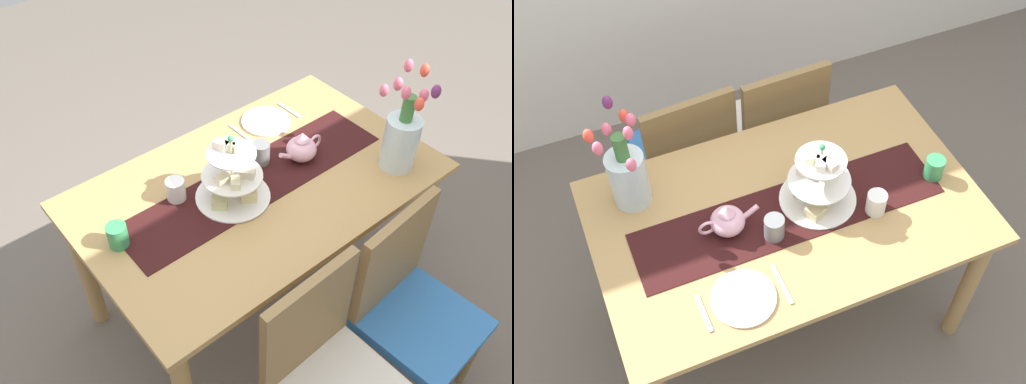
% 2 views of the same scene
% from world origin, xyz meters
% --- Properties ---
extents(ground_plane, '(8.00, 8.00, 0.00)m').
position_xyz_m(ground_plane, '(0.00, 0.00, 0.00)').
color(ground_plane, '#6B6056').
extents(dining_table, '(1.48, 0.92, 0.78)m').
position_xyz_m(dining_table, '(0.00, 0.00, 0.66)').
color(dining_table, tan).
rests_on(dining_table, ground_plane).
extents(chair_left, '(0.45, 0.45, 0.91)m').
position_xyz_m(chair_left, '(-0.21, 0.69, 0.50)').
color(chair_left, olive).
rests_on(chair_left, ground_plane).
extents(chair_right, '(0.43, 0.43, 0.91)m').
position_xyz_m(chair_right, '(0.25, 0.69, 0.50)').
color(chair_right, olive).
rests_on(chair_right, ground_plane).
extents(table_runner, '(1.20, 0.28, 0.00)m').
position_xyz_m(table_runner, '(0.00, -0.02, 0.78)').
color(table_runner, black).
rests_on(table_runner, dining_table).
extents(tiered_cake_stand, '(0.30, 0.30, 0.30)m').
position_xyz_m(tiered_cake_stand, '(0.13, 0.00, 0.87)').
color(tiered_cake_stand, beige).
rests_on(tiered_cake_stand, table_runner).
extents(teapot, '(0.24, 0.13, 0.14)m').
position_xyz_m(teapot, '(-0.24, 0.00, 0.84)').
color(teapot, '#E5A8BC').
rests_on(teapot, table_runner).
extents(tulip_vase, '(0.19, 0.25, 0.45)m').
position_xyz_m(tulip_vase, '(-0.53, 0.28, 0.93)').
color(tulip_vase, silver).
rests_on(tulip_vase, dining_table).
extents(dinner_plate_left, '(0.23, 0.23, 0.01)m').
position_xyz_m(dinner_plate_left, '(-0.30, -0.30, 0.78)').
color(dinner_plate_left, white).
rests_on(dinner_plate_left, dining_table).
extents(fork_left, '(0.02, 0.15, 0.01)m').
position_xyz_m(fork_left, '(-0.44, -0.30, 0.78)').
color(fork_left, silver).
rests_on(fork_left, dining_table).
extents(knife_left, '(0.02, 0.17, 0.01)m').
position_xyz_m(knife_left, '(-0.15, -0.30, 0.78)').
color(knife_left, silver).
rests_on(knife_left, dining_table).
extents(mug_grey, '(0.08, 0.08, 0.09)m').
position_xyz_m(mug_grey, '(-0.09, -0.09, 0.83)').
color(mug_grey, slate).
rests_on(mug_grey, table_runner).
extents(mug_white_text, '(0.08, 0.08, 0.09)m').
position_xyz_m(mug_white_text, '(0.31, -0.14, 0.82)').
color(mug_white_text, white).
rests_on(mug_white_text, dining_table).
extents(mug_orange, '(0.08, 0.08, 0.09)m').
position_xyz_m(mug_orange, '(0.60, -0.07, 0.82)').
color(mug_orange, '#389356').
rests_on(mug_orange, dining_table).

